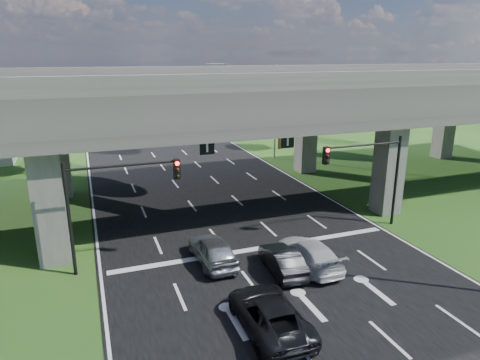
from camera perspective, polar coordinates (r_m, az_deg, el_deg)
ground at (r=22.62m, az=5.79°, el=-12.76°), size 160.00×160.00×0.00m
road at (r=31.05m, az=-2.28°, el=-4.27°), size 18.00×120.00×0.03m
overpass at (r=31.09m, az=-3.61°, el=10.75°), size 80.00×15.00×10.00m
signal_right at (r=28.13m, az=16.96°, el=1.71°), size 5.76×0.54×6.00m
signal_left at (r=22.66m, az=-16.62°, el=-1.77°), size 5.76×0.54×6.00m
streetlight_far at (r=46.05m, az=4.30°, el=10.01°), size 3.38×0.25×10.00m
streetlight_beyond at (r=60.90m, az=-2.05°, el=11.63°), size 3.38×0.25×10.00m
tree_left_near at (r=44.37m, az=-26.78°, el=6.71°), size 4.50×4.50×7.80m
tree_left_mid at (r=52.72m, az=-29.09°, el=6.98°), size 3.91×3.90×6.76m
tree_left_far at (r=60.07m, az=-24.37°, el=9.45°), size 4.80×4.80×8.32m
tree_right_near at (r=51.05m, az=5.45°, el=9.09°), size 4.20×4.20×7.28m
tree_right_mid at (r=59.54m, az=4.73°, el=9.85°), size 3.91×3.90×6.76m
tree_right_far at (r=65.39m, az=-1.51°, el=11.06°), size 4.50×4.50×7.80m
car_silver at (r=23.56m, az=-3.67°, el=-9.26°), size 1.96×4.56×1.53m
car_dark at (r=22.77m, az=5.66°, el=-10.57°), size 1.74×4.13×1.33m
car_white at (r=23.56m, az=9.13°, el=-9.62°), size 2.16×4.94×1.41m
car_trailing at (r=18.46m, az=3.92°, el=-17.39°), size 2.45×5.16×1.42m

